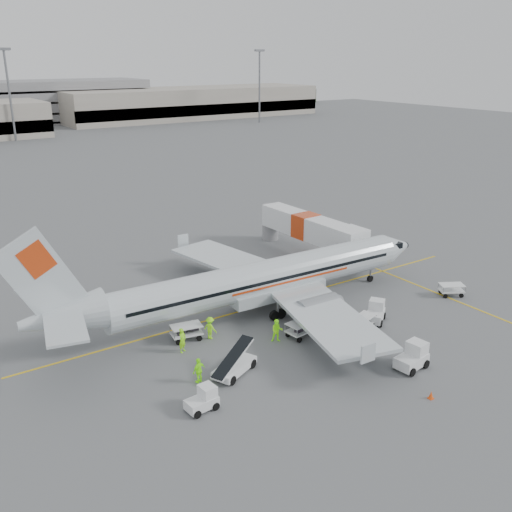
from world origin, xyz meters
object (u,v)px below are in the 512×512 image
object	(u,v)px
aircraft	(264,255)
tug_mid	(412,356)
belt_loader	(234,357)
jet_bridge	(306,234)
tug_fore	(375,312)
tug_aft	(201,399)

from	to	relation	value
aircraft	tug_mid	bearing A→B (deg)	-75.69
belt_loader	tug_mid	xyz separation A→B (m)	(10.43, -6.32, -0.34)
aircraft	belt_loader	world-z (taller)	aircraft
jet_bridge	tug_mid	world-z (taller)	jet_bridge
jet_bridge	belt_loader	size ratio (longest dim) A/B	3.57
jet_bridge	tug_fore	world-z (taller)	jet_bridge
belt_loader	tug_mid	distance (m)	12.20
tug_fore	tug_mid	xyz separation A→B (m)	(-3.26, -6.66, 0.06)
belt_loader	tug_mid	size ratio (longest dim) A/B	1.96
jet_bridge	tug_fore	size ratio (longest dim) A/B	7.52
belt_loader	tug_fore	xyz separation A→B (m)	(13.69, 0.34, -0.41)
jet_bridge	tug_aft	xyz separation A→B (m)	(-23.61, -19.31, -1.44)
tug_mid	belt_loader	bearing A→B (deg)	141.99
jet_bridge	tug_mid	xyz separation A→B (m)	(-9.24, -23.11, -1.27)
tug_fore	belt_loader	bearing A→B (deg)	147.07
belt_loader	jet_bridge	bearing A→B (deg)	16.25
tug_mid	aircraft	bearing A→B (deg)	95.36
aircraft	tug_fore	size ratio (longest dim) A/B	16.11
tug_mid	jet_bridge	bearing A→B (deg)	61.40
belt_loader	tug_mid	bearing A→B (deg)	-55.44
belt_loader	tug_aft	bearing A→B (deg)	-171.70
aircraft	tug_fore	world-z (taller)	aircraft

